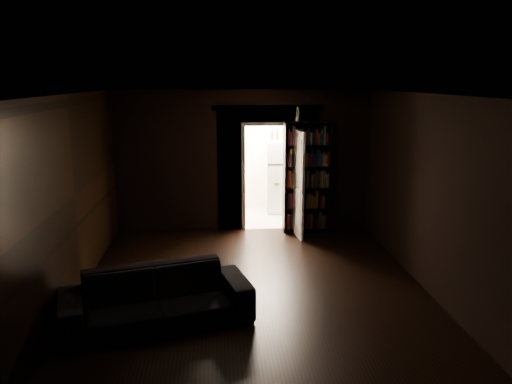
% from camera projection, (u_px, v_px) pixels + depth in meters
% --- Properties ---
extents(ground, '(5.50, 5.50, 0.00)m').
position_uv_depth(ground, '(252.00, 283.00, 7.51)').
color(ground, black).
rests_on(ground, ground).
extents(room_walls, '(5.02, 5.61, 2.84)m').
position_uv_depth(room_walls, '(247.00, 161.00, 8.18)').
color(room_walls, black).
rests_on(room_walls, ground).
extents(kitchen_alcove, '(2.20, 1.80, 2.60)m').
position_uv_depth(kitchen_alcove, '(263.00, 161.00, 11.04)').
color(kitchen_alcove, beige).
rests_on(kitchen_alcove, ground).
extents(sofa, '(2.49, 1.57, 0.89)m').
position_uv_depth(sofa, '(157.00, 289.00, 6.20)').
color(sofa, black).
rests_on(sofa, ground).
extents(bookshelf, '(0.95, 0.51, 2.20)m').
position_uv_depth(bookshelf, '(306.00, 177.00, 9.84)').
color(bookshelf, black).
rests_on(bookshelf, ground).
extents(refrigerator, '(0.96, 0.93, 1.65)m').
position_uv_depth(refrigerator, '(282.00, 176.00, 11.39)').
color(refrigerator, silver).
rests_on(refrigerator, ground).
extents(door, '(0.16, 0.85, 2.05)m').
position_uv_depth(door, '(297.00, 184.00, 9.60)').
color(door, white).
rests_on(door, ground).
extents(figurine, '(0.10, 0.10, 0.27)m').
position_uv_depth(figurine, '(298.00, 114.00, 9.61)').
color(figurine, white).
rests_on(figurine, bookshelf).
extents(bottles, '(0.66, 0.35, 0.28)m').
position_uv_depth(bottles, '(283.00, 134.00, 11.19)').
color(bottles, black).
rests_on(bottles, refrigerator).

